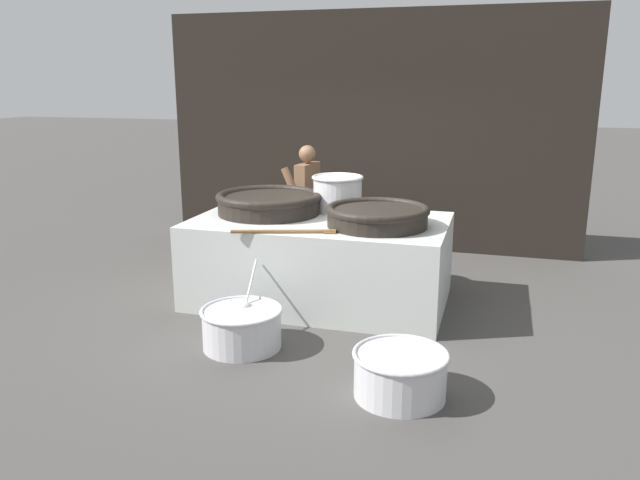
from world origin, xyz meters
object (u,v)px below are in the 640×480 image
object	(u,v)px
giant_wok_far	(377,215)
prep_bowl_vegetables	(242,326)
stock_pot	(337,193)
cook	(307,201)
giant_wok_near	(269,202)
prep_bowl_meat	(400,372)

from	to	relation	value
giant_wok_far	prep_bowl_vegetables	xyz separation A→B (m)	(-1.02, -1.32, -0.86)
stock_pot	cook	size ratio (longest dim) A/B	0.37
stock_pot	prep_bowl_vegetables	xyz separation A→B (m)	(-0.41, -1.97, -0.96)
giant_wok_far	stock_pot	size ratio (longest dim) A/B	1.82
stock_pot	prep_bowl_vegetables	size ratio (longest dim) A/B	0.61
giant_wok_near	prep_bowl_meat	size ratio (longest dim) A/B	1.59
stock_pot	prep_bowl_meat	world-z (taller)	stock_pot
giant_wok_near	stock_pot	size ratio (longest dim) A/B	2.01
giant_wok_far	prep_bowl_meat	xyz separation A→B (m)	(0.57, -1.85, -0.86)
prep_bowl_meat	giant_wok_near	bearing A→B (deg)	131.73
cook	prep_bowl_meat	bearing A→B (deg)	127.05
giant_wok_far	prep_bowl_vegetables	world-z (taller)	giant_wok_far
cook	prep_bowl_vegetables	world-z (taller)	cook
giant_wok_near	prep_bowl_vegetables	size ratio (longest dim) A/B	1.22
stock_pot	giant_wok_far	bearing A→B (deg)	-47.09
cook	giant_wok_far	bearing A→B (deg)	138.72
stock_pot	prep_bowl_vegetables	distance (m)	2.23
cook	prep_bowl_vegetables	size ratio (longest dim) A/B	1.62
cook	stock_pot	bearing A→B (deg)	136.43
giant_wok_near	prep_bowl_vegetables	distance (m)	1.85
giant_wok_far	cook	size ratio (longest dim) A/B	0.68
prep_bowl_vegetables	prep_bowl_meat	bearing A→B (deg)	-18.50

